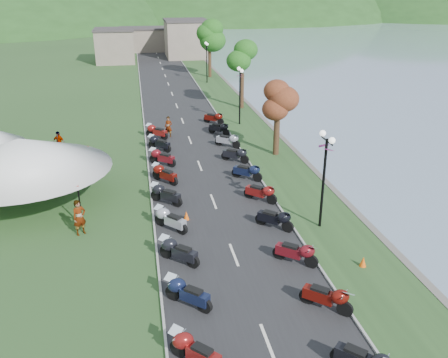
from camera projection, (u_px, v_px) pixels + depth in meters
road at (182, 121)px, 44.03m from camera, size 7.00×120.00×0.02m
hills_backdrop at (142, 16)px, 189.61m from camera, size 360.00×120.00×76.00m
far_building at (145, 41)px, 83.70m from camera, size 18.00×16.00×5.00m
moto_row_left at (182, 272)px, 19.91m from camera, size 2.60×44.05×1.10m
moto_row_right at (259, 193)px, 27.52m from camera, size 2.60×36.22×1.10m
vendor_tent_main at (24, 173)px, 26.49m from camera, size 6.48×6.48×4.00m
tree_lakeside at (277, 112)px, 34.16m from camera, size 2.34×2.34×6.51m
pedestrian_a at (82, 234)px, 24.08m from camera, size 0.84×0.78×1.87m
pedestrian_b at (16, 184)px, 30.16m from camera, size 0.91×0.73×1.66m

